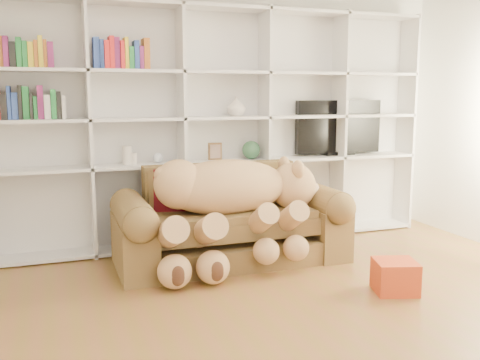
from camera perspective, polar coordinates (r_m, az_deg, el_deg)
name	(u,v)px	position (r m, az deg, el deg)	size (l,w,h in m)	color
floor	(335,334)	(3.67, 10.07, -15.85)	(5.00, 5.00, 0.00)	brown
wall_back	(218,112)	(5.63, -2.35, 7.26)	(5.00, 0.02, 2.70)	white
bookshelf	(200,117)	(5.43, -4.34, 6.70)	(4.43, 0.35, 2.40)	white
sofa	(230,226)	(4.97, -1.07, -4.90)	(2.09, 0.90, 0.88)	brown
teddy_bear	(231,199)	(4.73, -1.01, -2.01)	(1.68, 0.89, 0.97)	tan
throw_pillow	(177,192)	(4.91, -6.77, -1.30)	(0.41, 0.13, 0.41)	#590F1A
gift_box	(395,277)	(4.42, 16.21, -9.86)	(0.32, 0.29, 0.25)	#BF3D19
tv	(338,128)	(6.05, 10.45, 5.47)	(1.02, 0.18, 0.60)	black
picture_frame	(215,151)	(5.44, -2.69, 3.08)	(0.14, 0.03, 0.17)	brown
green_vase	(251,150)	(5.57, 1.21, 3.22)	(0.19, 0.19, 0.19)	#31603E
figurine_tall	(127,155)	(5.25, -11.96, 2.59)	(0.09, 0.09, 0.18)	beige
figurine_short	(134,159)	(5.26, -11.29, 2.26)	(0.07, 0.07, 0.11)	beige
snow_globe	(158,158)	(5.30, -8.73, 2.36)	(0.10, 0.10, 0.10)	silver
shelf_vase	(236,106)	(5.48, -0.39, 7.87)	(0.19, 0.19, 0.20)	silver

